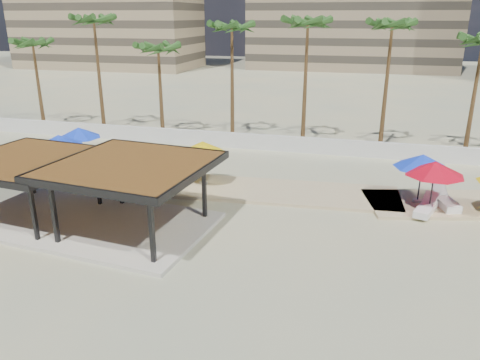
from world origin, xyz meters
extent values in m
plane|color=#CBBB86|center=(0.00, 0.00, 0.00)|extent=(200.00, 200.00, 0.00)
cube|color=#C6B284|center=(-12.00, 7.50, 0.06)|extent=(16.40, 6.19, 0.24)
cube|color=#C6B284|center=(2.00, 7.00, 0.06)|extent=(16.24, 5.11, 0.24)
cube|color=silver|center=(0.00, 16.00, 0.60)|extent=(56.00, 0.30, 1.20)
cube|color=beige|center=(-2.49, 0.20, 0.10)|extent=(7.19, 7.19, 0.20)
cube|color=black|center=(-5.21, -1.99, 1.68)|extent=(0.20, 0.20, 2.97)
cube|color=black|center=(-4.69, 2.93, 1.68)|extent=(0.20, 0.20, 2.97)
cube|color=black|center=(-0.29, -2.52, 1.68)|extent=(0.20, 0.20, 2.97)
cube|color=black|center=(0.23, 2.40, 1.68)|extent=(0.20, 0.20, 2.97)
cube|color=brown|center=(-2.49, 0.20, 3.31)|extent=(7.41, 7.41, 0.28)
cube|color=black|center=(-2.85, -3.14, 3.31)|extent=(6.80, 0.85, 0.34)
cube|color=black|center=(-2.13, 3.55, 3.31)|extent=(6.80, 0.85, 0.34)
cube|color=black|center=(-5.84, 0.56, 3.31)|extent=(0.85, 6.80, 0.34)
cube|color=black|center=(0.86, -0.15, 3.31)|extent=(0.85, 6.80, 0.34)
cube|color=beige|center=(-8.30, 0.52, 0.09)|extent=(6.60, 6.60, 0.18)
cube|color=black|center=(-10.32, 3.02, 1.55)|extent=(0.18, 0.18, 2.73)
cube|color=black|center=(-6.28, -1.98, 1.55)|extent=(0.18, 0.18, 2.73)
cube|color=black|center=(-5.80, 2.54, 1.55)|extent=(0.18, 0.18, 2.73)
cube|color=brown|center=(-8.30, 0.52, 3.04)|extent=(6.80, 6.80, 0.25)
cube|color=black|center=(-7.97, 3.59, 3.04)|extent=(6.25, 0.77, 0.31)
cube|color=black|center=(-5.23, 0.19, 3.04)|extent=(0.77, 6.25, 0.31)
cylinder|color=beige|center=(-10.81, 8.69, 0.24)|extent=(0.49, 0.49, 0.12)
cylinder|color=#262628|center=(-10.81, 8.69, 1.36)|extent=(0.07, 0.07, 2.37)
cone|color=blue|center=(-10.81, 8.69, 2.38)|extent=(3.42, 3.42, 0.69)
cylinder|color=beige|center=(-1.45, 7.03, 0.24)|extent=(0.51, 0.51, 0.12)
cylinder|color=#262628|center=(-1.45, 7.03, 1.41)|extent=(0.07, 0.07, 2.46)
cone|color=#E2BA09|center=(-1.45, 7.03, 2.46)|extent=(3.94, 3.94, 0.72)
cylinder|color=beige|center=(11.29, 6.22, 0.24)|extent=(0.52, 0.52, 0.12)
cylinder|color=#262628|center=(11.29, 6.22, 1.42)|extent=(0.07, 0.07, 2.48)
cone|color=red|center=(11.29, 6.22, 2.48)|extent=(3.75, 3.75, 0.72)
cylinder|color=beige|center=(10.81, 7.32, 0.24)|extent=(0.52, 0.52, 0.12)
cylinder|color=#262628|center=(10.81, 7.32, 1.43)|extent=(0.07, 0.07, 2.50)
cone|color=blue|center=(10.81, 7.32, 2.50)|extent=(3.25, 3.25, 0.73)
cylinder|color=beige|center=(-10.30, 5.80, 0.24)|extent=(0.53, 0.53, 0.13)
cylinder|color=#262628|center=(-10.30, 5.80, 1.46)|extent=(0.07, 0.07, 2.56)
cone|color=blue|center=(-10.30, 5.80, 2.56)|extent=(4.02, 4.02, 0.75)
cube|color=white|center=(-5.72, 8.29, 0.34)|extent=(1.30, 2.40, 0.32)
cube|color=white|center=(-5.72, 8.29, 0.53)|extent=(1.30, 2.40, 0.07)
cube|color=white|center=(-5.93, 9.15, 0.81)|extent=(0.91, 0.94, 0.58)
cube|color=white|center=(11.06, 5.80, 0.33)|extent=(1.40, 2.21, 0.29)
cube|color=white|center=(11.06, 5.80, 0.50)|extent=(1.40, 2.21, 0.06)
cube|color=white|center=(11.34, 6.56, 0.75)|extent=(0.89, 0.91, 0.53)
cube|color=white|center=(12.18, 7.08, 0.34)|extent=(1.39, 2.39, 0.32)
cube|color=white|center=(12.18, 7.08, 0.53)|extent=(1.39, 2.39, 0.07)
cube|color=white|center=(11.93, 7.93, 0.80)|extent=(0.94, 0.96, 0.57)
cone|color=brown|center=(-21.00, 18.30, 3.84)|extent=(0.36, 0.36, 7.68)
ellipsoid|color=#254F1B|center=(-21.00, 18.30, 7.43)|extent=(3.00, 3.00, 1.80)
cone|color=brown|center=(-15.00, 18.70, 4.81)|extent=(0.36, 0.36, 9.63)
ellipsoid|color=#254F1B|center=(-15.00, 18.70, 9.38)|extent=(3.00, 3.00, 1.80)
cone|color=brown|center=(-9.00, 18.10, 3.74)|extent=(0.36, 0.36, 7.47)
ellipsoid|color=#254F1B|center=(-9.00, 18.10, 7.22)|extent=(3.00, 3.00, 1.80)
cone|color=brown|center=(-3.00, 18.90, 4.57)|extent=(0.36, 0.36, 9.14)
ellipsoid|color=#254F1B|center=(-3.00, 18.90, 8.89)|extent=(3.00, 3.00, 1.80)
cone|color=brown|center=(3.00, 18.40, 4.74)|extent=(0.36, 0.36, 9.49)
ellipsoid|color=#254F1B|center=(3.00, 18.40, 9.24)|extent=(3.00, 3.00, 1.80)
cone|color=brown|center=(9.00, 18.60, 4.68)|extent=(0.36, 0.36, 9.36)
ellipsoid|color=#254F1B|center=(9.00, 18.60, 9.11)|extent=(3.00, 3.00, 1.80)
cone|color=brown|center=(15.00, 18.20, 4.19)|extent=(0.36, 0.36, 8.39)
camera|label=1|loc=(7.56, -18.11, 9.79)|focal=35.00mm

